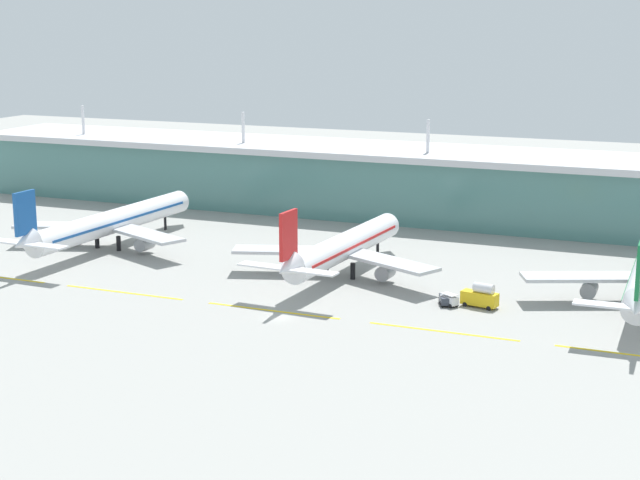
{
  "coord_description": "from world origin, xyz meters",
  "views": [
    {
      "loc": [
        76.82,
        -164.37,
        55.97
      ],
      "look_at": [
        -6.59,
        36.09,
        7.0
      ],
      "focal_mm": 56.21,
      "sensor_mm": 36.0,
      "label": 1
    }
  ],
  "objects_px": {
    "airliner_near": "(111,222)",
    "pushback_tug": "(446,299)",
    "fuel_truck": "(481,296)",
    "baggage_cart": "(449,300)",
    "airliner_middle": "(342,247)"
  },
  "relations": [
    {
      "from": "airliner_near",
      "to": "pushback_tug",
      "type": "relative_size",
      "value": 13.91
    },
    {
      "from": "airliner_near",
      "to": "fuel_truck",
      "type": "height_order",
      "value": "airliner_near"
    },
    {
      "from": "airliner_near",
      "to": "baggage_cart",
      "type": "height_order",
      "value": "airliner_near"
    },
    {
      "from": "airliner_near",
      "to": "airliner_middle",
      "type": "relative_size",
      "value": 1.16
    },
    {
      "from": "airliner_near",
      "to": "airliner_middle",
      "type": "height_order",
      "value": "same"
    },
    {
      "from": "baggage_cart",
      "to": "fuel_truck",
      "type": "height_order",
      "value": "fuel_truck"
    },
    {
      "from": "airliner_near",
      "to": "pushback_tug",
      "type": "height_order",
      "value": "airliner_near"
    },
    {
      "from": "airliner_near",
      "to": "fuel_truck",
      "type": "xyz_separation_m",
      "value": [
        95.76,
        -15.24,
        -4.19
      ]
    },
    {
      "from": "airliner_middle",
      "to": "airliner_near",
      "type": "bearing_deg",
      "value": 177.0
    },
    {
      "from": "airliner_near",
      "to": "pushback_tug",
      "type": "distance_m",
      "value": 90.78
    },
    {
      "from": "airliner_middle",
      "to": "pushback_tug",
      "type": "height_order",
      "value": "airliner_middle"
    },
    {
      "from": "airliner_near",
      "to": "baggage_cart",
      "type": "xyz_separation_m",
      "value": [
        89.92,
        -16.84,
        -5.19
      ]
    },
    {
      "from": "airliner_near",
      "to": "baggage_cart",
      "type": "distance_m",
      "value": 91.63
    },
    {
      "from": "baggage_cart",
      "to": "fuel_truck",
      "type": "distance_m",
      "value": 6.14
    },
    {
      "from": "baggage_cart",
      "to": "fuel_truck",
      "type": "bearing_deg",
      "value": 15.34
    }
  ]
}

